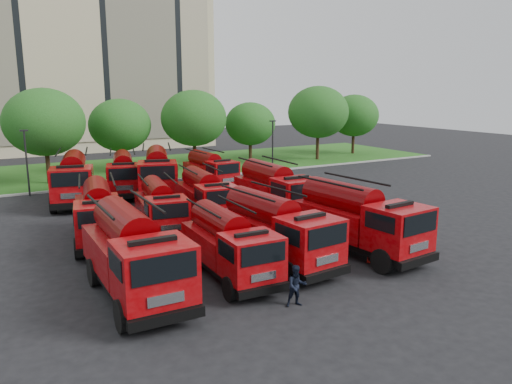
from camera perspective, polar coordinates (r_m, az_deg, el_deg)
ground at (r=28.84m, az=-0.58°, el=-4.70°), size 140.00×140.00×0.00m
lawn at (r=52.57m, az=-14.51°, el=2.55°), size 70.00×16.00×0.12m
curb at (r=44.90m, az=-11.76°, el=1.15°), size 70.00×0.30×0.14m
apartment_building at (r=73.86m, az=-18.16°, el=14.61°), size 30.00×14.18×25.00m
tree_2 at (r=46.08m, az=-23.04°, el=7.36°), size 6.72×6.72×8.22m
tree_3 at (r=49.87m, az=-15.29°, el=7.38°), size 5.88×5.88×7.19m
tree_4 at (r=50.64m, az=-7.12°, el=8.37°), size 6.55×6.55×8.01m
tree_5 at (r=54.64m, az=-0.66°, el=7.79°), size 5.46×5.46×6.68m
tree_6 at (r=57.65m, az=7.13°, el=9.05°), size 6.89×6.89×8.42m
tree_7 at (r=63.62m, az=11.15°, el=8.57°), size 6.05×6.05×7.39m
lamp_post_0 at (r=41.85m, az=-24.76°, el=3.46°), size 0.60×0.25×5.11m
lamp_post_1 at (r=48.85m, az=1.91°, el=5.59°), size 0.60×0.25×5.11m
fire_truck_0 at (r=20.43m, az=-13.77°, el=-6.93°), size 2.88×7.70×3.49m
fire_truck_1 at (r=21.96m, az=-3.10°, el=-6.02°), size 2.56×6.55×2.95m
fire_truck_2 at (r=23.48m, az=2.29°, el=-4.39°), size 3.17×7.40×3.28m
fire_truck_3 at (r=25.54m, az=11.55°, el=-3.09°), size 3.34×7.79×3.45m
fire_truck_4 at (r=28.06m, az=-17.53°, el=-2.36°), size 3.62×7.28×3.17m
fire_truck_5 at (r=29.20m, az=-10.86°, el=-1.74°), size 3.17×6.64×2.90m
fire_truck_6 at (r=31.69m, az=-5.78°, el=-0.40°), size 2.98×6.86×3.03m
fire_truck_7 at (r=32.33m, az=2.23°, el=0.22°), size 2.88×7.49×3.38m
fire_truck_8 at (r=38.16m, az=-20.13°, el=1.42°), size 4.28×8.17×3.54m
fire_truck_9 at (r=40.12m, az=-14.90°, el=1.98°), size 4.06×7.42×3.21m
fire_truck_10 at (r=38.93m, az=-11.19°, el=2.17°), size 5.03×8.37×3.61m
fire_truck_11 at (r=41.90m, az=-5.27°, el=2.53°), size 2.62×6.50×2.91m
firefighter_0 at (r=24.89m, az=12.90°, el=-7.73°), size 0.87×0.80×1.93m
firefighter_1 at (r=19.70m, az=4.63°, el=-12.83°), size 0.88×0.63×1.63m
firefighter_2 at (r=26.59m, az=10.89°, el=-6.37°), size 0.71×0.96×1.47m
firefighter_3 at (r=28.31m, az=17.28°, el=-5.57°), size 1.09×1.05×1.54m
firefighter_4 at (r=24.07m, az=-3.86°, el=-8.13°), size 1.03×1.06×1.84m
firefighter_5 at (r=34.73m, az=1.93°, el=-1.84°), size 1.60×1.02×1.60m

